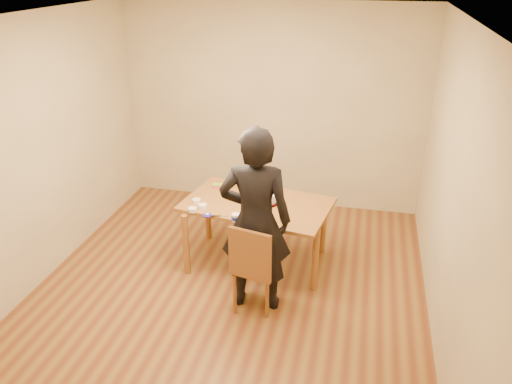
% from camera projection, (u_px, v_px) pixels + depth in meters
% --- Properties ---
extents(room_shell, '(4.00, 4.50, 2.70)m').
position_uv_depth(room_shell, '(234.00, 159.00, 4.90)').
color(room_shell, brown).
rests_on(room_shell, ground).
extents(dining_table, '(1.68, 1.16, 0.04)m').
position_uv_depth(dining_table, '(257.00, 204.00, 5.39)').
color(dining_table, brown).
rests_on(dining_table, floor).
extents(dining_chair, '(0.45, 0.45, 0.04)m').
position_uv_depth(dining_chair, '(254.00, 267.00, 4.80)').
color(dining_chair, brown).
rests_on(dining_chair, floor).
extents(cake_plate, '(0.28, 0.28, 0.02)m').
position_uv_depth(cake_plate, '(266.00, 201.00, 5.39)').
color(cake_plate, red).
rests_on(cake_plate, dining_table).
extents(cake, '(0.24, 0.24, 0.08)m').
position_uv_depth(cake, '(266.00, 197.00, 5.37)').
color(cake, white).
rests_on(cake, cake_plate).
extents(frosting_dome, '(0.23, 0.23, 0.03)m').
position_uv_depth(frosting_dome, '(266.00, 193.00, 5.35)').
color(frosting_dome, white).
rests_on(frosting_dome, cake).
extents(frosting_tub, '(0.09, 0.09, 0.08)m').
position_uv_depth(frosting_tub, '(236.00, 218.00, 4.99)').
color(frosting_tub, white).
rests_on(frosting_tub, dining_table).
extents(frosting_lid, '(0.09, 0.09, 0.01)m').
position_uv_depth(frosting_lid, '(207.00, 215.00, 5.12)').
color(frosting_lid, '#24189E').
rests_on(frosting_lid, dining_table).
extents(frosting_dollop, '(0.04, 0.04, 0.02)m').
position_uv_depth(frosting_dollop, '(207.00, 214.00, 5.11)').
color(frosting_dollop, white).
rests_on(frosting_dollop, frosting_lid).
extents(ramekin_green, '(0.09, 0.09, 0.04)m').
position_uv_depth(ramekin_green, '(193.00, 210.00, 5.19)').
color(ramekin_green, white).
rests_on(ramekin_green, dining_table).
extents(ramekin_yellow, '(0.09, 0.09, 0.04)m').
position_uv_depth(ramekin_yellow, '(197.00, 201.00, 5.38)').
color(ramekin_yellow, white).
rests_on(ramekin_yellow, dining_table).
extents(ramekin_multi, '(0.09, 0.09, 0.04)m').
position_uv_depth(ramekin_multi, '(203.00, 206.00, 5.26)').
color(ramekin_multi, white).
rests_on(ramekin_multi, dining_table).
extents(candy_box_pink, '(0.13, 0.09, 0.02)m').
position_uv_depth(candy_box_pink, '(218.00, 186.00, 5.75)').
color(candy_box_pink, '#EA377D').
rests_on(candy_box_pink, dining_table).
extents(candy_box_green, '(0.13, 0.08, 0.02)m').
position_uv_depth(candy_box_green, '(217.00, 185.00, 5.75)').
color(candy_box_green, green).
rests_on(candy_box_green, candy_box_pink).
extents(spatula, '(0.15, 0.04, 0.01)m').
position_uv_depth(spatula, '(213.00, 216.00, 5.10)').
color(spatula, black).
rests_on(spatula, dining_table).
extents(person, '(0.72, 0.51, 1.85)m').
position_uv_depth(person, '(255.00, 221.00, 4.64)').
color(person, black).
rests_on(person, floor).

